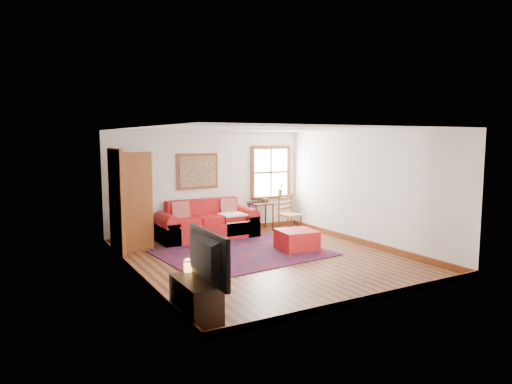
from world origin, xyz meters
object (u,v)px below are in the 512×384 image
side_table (261,208)px  media_cabinet (196,299)px  red_leather_sofa (207,226)px  ladder_back_chair (288,213)px  red_ottoman (297,240)px

side_table → media_cabinet: 5.79m
red_leather_sofa → media_cabinet: size_ratio=2.52×
red_leather_sofa → side_table: bearing=6.8°
ladder_back_chair → media_cabinet: 5.47m
red_ottoman → side_table: (0.38, 2.15, 0.37)m
side_table → ladder_back_chair: (0.34, -0.74, -0.06)m
red_leather_sofa → side_table: size_ratio=3.24×
red_leather_sofa → ladder_back_chair: 2.00m
red_leather_sofa → media_cabinet: 4.79m
ladder_back_chair → media_cabinet: (-3.95, -3.78, -0.27)m
red_leather_sofa → ladder_back_chair: bearing=-16.1°
red_ottoman → side_table: 2.21m
red_leather_sofa → side_table: 1.60m
red_leather_sofa → ladder_back_chair: (1.91, -0.55, 0.23)m
red_leather_sofa → media_cabinet: (-2.04, -4.33, -0.05)m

